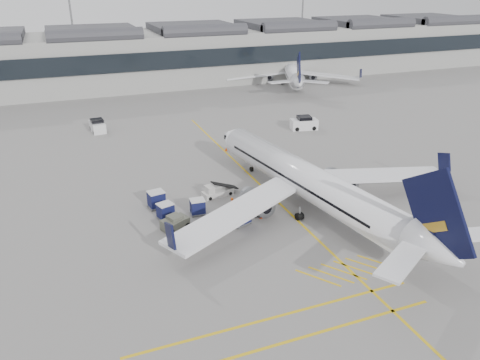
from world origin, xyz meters
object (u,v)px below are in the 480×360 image
object	(u,v)px
belt_loader	(217,192)
baggage_cart_a	(240,214)
ramp_agent_b	(261,210)
pushback_tug	(175,223)
airliner_main	(309,182)
ramp_agent_a	(233,205)

from	to	relation	value
belt_loader	baggage_cart_a	distance (m)	6.90
ramp_agent_b	belt_loader	bearing A→B (deg)	-90.58
belt_loader	baggage_cart_a	world-z (taller)	baggage_cart_a
baggage_cart_a	pushback_tug	distance (m)	6.26
airliner_main	baggage_cart_a	distance (m)	8.12
airliner_main	belt_loader	distance (m)	10.32
belt_loader	baggage_cart_a	size ratio (longest dim) A/B	1.86
airliner_main	belt_loader	size ratio (longest dim) A/B	8.65
belt_loader	ramp_agent_b	xyz separation A→B (m)	(2.47, -6.48, 0.36)
airliner_main	belt_loader	bearing A→B (deg)	133.55
belt_loader	ramp_agent_b	size ratio (longest dim) A/B	2.49
airliner_main	ramp_agent_b	xyz separation A→B (m)	(-5.44, -0.29, -2.03)
belt_loader	baggage_cart_a	xyz separation A→B (m)	(0.02, -6.88, 0.57)
airliner_main	belt_loader	xyz separation A→B (m)	(-7.90, 6.19, -2.40)
airliner_main	baggage_cart_a	world-z (taller)	airliner_main
baggage_cart_a	pushback_tug	size ratio (longest dim) A/B	0.80
airliner_main	ramp_agent_a	xyz separation A→B (m)	(-7.73, 1.70, -2.03)
ramp_agent_a	ramp_agent_b	distance (m)	3.04
airliner_main	pushback_tug	size ratio (longest dim) A/B	12.78
airliner_main	baggage_cart_a	xyz separation A→B (m)	(-7.88, -0.69, -1.82)
belt_loader	pushback_tug	world-z (taller)	belt_loader
ramp_agent_b	ramp_agent_a	bearing A→B (deg)	-62.44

